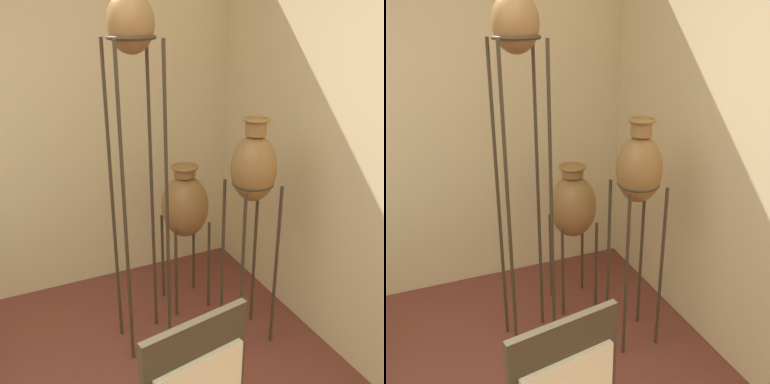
# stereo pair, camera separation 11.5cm
# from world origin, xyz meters

# --- Properties ---
(vase_stand_tall) EXTENTS (0.27, 0.27, 2.21)m
(vase_stand_tall) POSITION_xyz_m (1.06, 1.24, 1.84)
(vase_stand_tall) COLOR #382D1E
(vase_stand_tall) RESTS_ON ground_plane
(vase_stand_medium) EXTENTS (0.27, 0.27, 1.47)m
(vase_stand_medium) POSITION_xyz_m (1.69, 1.01, 1.15)
(vase_stand_medium) COLOR #382D1E
(vase_stand_medium) RESTS_ON ground_plane
(vase_stand_short) EXTENTS (0.33, 0.33, 1.07)m
(vase_stand_short) POSITION_xyz_m (1.48, 1.52, 0.77)
(vase_stand_short) COLOR #382D1E
(vase_stand_short) RESTS_ON ground_plane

